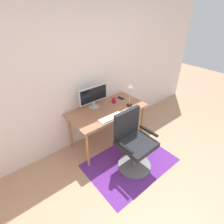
% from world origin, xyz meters
% --- Properties ---
extents(ground_plane, '(12.00, 12.00, 0.00)m').
position_xyz_m(ground_plane, '(0.00, 0.00, 0.00)').
color(ground_plane, tan).
extents(wall_back, '(6.00, 0.10, 2.60)m').
position_xyz_m(wall_back, '(0.00, 2.20, 1.30)').
color(wall_back, silver).
rests_on(wall_back, ground).
extents(area_rug, '(1.47, 1.03, 0.01)m').
position_xyz_m(area_rug, '(0.05, 1.08, 0.00)').
color(area_rug, '#612888').
rests_on(area_rug, ground).
extents(desk, '(1.39, 0.71, 0.74)m').
position_xyz_m(desk, '(0.11, 1.78, 0.66)').
color(desk, '#A76A4A').
rests_on(desk, ground).
extents(monitor, '(0.57, 0.18, 0.40)m').
position_xyz_m(monitor, '(-0.04, 1.99, 0.98)').
color(monitor, '#B2B2B7').
rests_on(monitor, desk).
extents(keyboard, '(0.43, 0.13, 0.02)m').
position_xyz_m(keyboard, '(-0.02, 1.52, 0.75)').
color(keyboard, white).
rests_on(keyboard, desk).
extents(computer_mouse, '(0.06, 0.10, 0.03)m').
position_xyz_m(computer_mouse, '(0.29, 1.50, 0.75)').
color(computer_mouse, white).
rests_on(computer_mouse, desk).
extents(coffee_cup, '(0.08, 0.08, 0.10)m').
position_xyz_m(coffee_cup, '(0.35, 1.89, 0.79)').
color(coffee_cup, maroon).
rests_on(coffee_cup, desk).
extents(cell_phone, '(0.08, 0.14, 0.01)m').
position_xyz_m(cell_phone, '(0.57, 1.94, 0.74)').
color(cell_phone, black).
rests_on(cell_phone, desk).
extents(desk_lamp, '(0.11, 0.11, 0.42)m').
position_xyz_m(desk_lamp, '(0.50, 1.62, 1.01)').
color(desk_lamp, black).
rests_on(desk_lamp, desk).
extents(office_chair, '(0.60, 0.55, 1.00)m').
position_xyz_m(office_chair, '(0.05, 1.04, 0.43)').
color(office_chair, slate).
rests_on(office_chair, ground).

